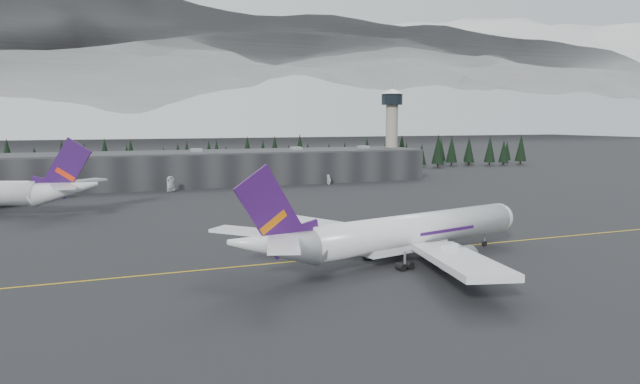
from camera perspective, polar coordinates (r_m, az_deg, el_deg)
name	(u,v)px	position (r m, az deg, el deg)	size (l,w,h in m)	color
ground	(359,253)	(106.32, 3.89, -6.08)	(1400.00, 1400.00, 0.00)	black
taxiline	(363,255)	(104.56, 4.35, -6.31)	(400.00, 0.40, 0.02)	gold
terminal	(223,167)	(223.86, -9.69, 2.45)	(160.00, 30.00, 12.60)	black
control_tower	(392,123)	(251.58, 7.20, 6.90)	(10.00, 10.00, 37.70)	gray
treeline	(206,158)	(260.06, -11.31, 3.32)	(360.00, 20.00, 15.00)	black
mountain_ridge	(126,134)	(1094.95, -18.81, 5.52)	(4400.00, 900.00, 420.00)	white
jet_main	(393,234)	(98.11, 7.36, -4.19)	(60.68, 55.37, 18.12)	silver
gse_vehicle_a	(170,190)	(201.48, -14.73, 0.22)	(2.54, 5.50, 1.53)	white
gse_vehicle_b	(329,183)	(217.07, 0.90, 0.91)	(1.61, 3.99, 1.36)	white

